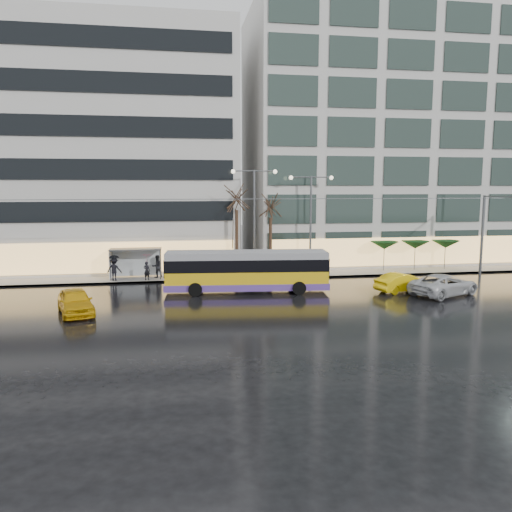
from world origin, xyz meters
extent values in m
plane|color=black|center=(0.00, 0.00, 0.00)|extent=(140.00, 140.00, 0.00)
cube|color=gray|center=(2.00, 14.00, 0.07)|extent=(80.00, 10.00, 0.15)
cube|color=slate|center=(2.00, 9.05, 0.07)|extent=(80.00, 0.10, 0.15)
cube|color=#B6B3AE|center=(-16.00, 19.00, 11.15)|extent=(34.00, 14.00, 22.00)
cube|color=#B6B3AE|center=(19.00, 19.00, 12.65)|extent=(32.00, 14.00, 25.00)
cube|color=gold|center=(0.39, 4.28, 1.03)|extent=(11.91, 3.53, 1.47)
cube|color=#5A3A92|center=(0.39, 4.28, 0.54)|extent=(11.95, 3.57, 0.49)
cube|color=black|center=(0.39, 4.28, 2.10)|extent=(11.93, 3.55, 0.88)
cube|color=gray|center=(0.39, 4.28, 2.79)|extent=(11.91, 3.53, 0.49)
cube|color=black|center=(6.25, 3.73, 1.95)|extent=(0.27, 2.24, 1.27)
cube|color=black|center=(-5.48, 4.83, 1.95)|extent=(0.27, 2.24, 1.27)
cylinder|color=black|center=(4.20, 5.15, 0.49)|extent=(1.01, 0.43, 0.98)
cylinder|color=black|center=(3.97, 2.71, 0.49)|extent=(1.01, 0.43, 0.98)
cylinder|color=black|center=(-3.20, 5.84, 0.49)|extent=(1.01, 0.43, 0.98)
cylinder|color=black|center=(-3.43, 3.41, 0.49)|extent=(1.01, 0.43, 0.98)
cylinder|color=#595B60|center=(-0.50, 5.29, 4.20)|extent=(0.40, 3.63, 2.57)
cylinder|color=#595B60|center=(-0.45, 5.78, 4.20)|extent=(0.40, 3.63, 2.57)
cylinder|color=#595B60|center=(22.00, 8.50, 3.50)|extent=(0.24, 0.24, 7.00)
cube|color=#595B60|center=(22.00, 6.00, 6.90)|extent=(0.10, 5.00, 0.10)
cylinder|color=#595B60|center=(1.00, 5.75, 6.80)|extent=(42.00, 0.04, 0.04)
cylinder|color=#595B60|center=(1.00, 6.25, 6.80)|extent=(42.00, 0.04, 0.04)
cube|color=#595B60|center=(-8.00, 10.50, 2.60)|extent=(4.20, 1.60, 0.12)
cube|color=silver|center=(-8.00, 11.20, 1.35)|extent=(4.00, 0.05, 2.20)
cube|color=white|center=(-10.05, 10.50, 1.35)|extent=(0.10, 1.40, 2.20)
cylinder|color=#595B60|center=(-10.00, 9.80, 1.35)|extent=(0.10, 0.10, 2.40)
cylinder|color=#595B60|center=(-10.00, 11.20, 1.35)|extent=(0.10, 0.10, 2.40)
cylinder|color=#595B60|center=(-6.00, 9.80, 1.35)|extent=(0.10, 0.10, 2.40)
cylinder|color=#595B60|center=(-6.00, 11.20, 1.35)|extent=(0.10, 0.10, 2.40)
cylinder|color=#595B60|center=(2.00, 10.80, 4.65)|extent=(0.18, 0.18, 9.00)
cylinder|color=#595B60|center=(1.10, 10.80, 9.05)|extent=(1.80, 0.10, 0.10)
cylinder|color=#595B60|center=(2.90, 10.80, 9.05)|extent=(1.80, 0.10, 0.10)
sphere|color=#FFF2CC|center=(0.20, 10.80, 9.00)|extent=(0.36, 0.36, 0.36)
sphere|color=#FFF2CC|center=(3.80, 10.80, 9.00)|extent=(0.36, 0.36, 0.36)
cylinder|color=#595B60|center=(7.00, 10.80, 4.40)|extent=(0.18, 0.18, 8.50)
cylinder|color=#595B60|center=(6.10, 10.80, 8.55)|extent=(1.80, 0.10, 0.10)
cylinder|color=#595B60|center=(7.90, 10.80, 8.55)|extent=(1.80, 0.10, 0.10)
sphere|color=#FFF2CC|center=(5.20, 10.80, 8.50)|extent=(0.36, 0.36, 0.36)
sphere|color=#FFF2CC|center=(8.80, 10.80, 8.50)|extent=(0.36, 0.36, 0.36)
cylinder|color=black|center=(0.50, 11.00, 2.95)|extent=(0.28, 0.28, 5.60)
cylinder|color=black|center=(3.50, 11.20, 2.60)|extent=(0.28, 0.28, 4.90)
cylinder|color=#595B60|center=(14.00, 11.00, 1.25)|extent=(0.06, 0.06, 2.20)
cone|color=#103B12|center=(14.00, 11.00, 2.45)|extent=(2.50, 2.50, 0.70)
cylinder|color=#595B60|center=(17.00, 11.00, 1.25)|extent=(0.06, 0.06, 2.20)
cone|color=#103B12|center=(17.00, 11.00, 2.45)|extent=(2.50, 2.50, 0.70)
cylinder|color=#595B60|center=(20.00, 11.00, 1.25)|extent=(0.06, 0.06, 2.20)
cone|color=#103B12|center=(20.00, 11.00, 2.45)|extent=(2.50, 2.50, 0.70)
imported|color=#D29B0B|center=(-10.84, -0.40, 0.78)|extent=(3.13, 4.94, 1.57)
imported|color=yellow|center=(11.79, 2.50, 0.71)|extent=(4.53, 2.59, 1.41)
imported|color=silver|center=(14.19, 0.93, 0.77)|extent=(6.09, 4.58, 1.54)
imported|color=black|center=(-7.09, 9.54, 0.92)|extent=(0.67, 0.57, 1.55)
imported|color=#F2508A|center=(-7.09, 9.54, 1.90)|extent=(1.28, 1.29, 0.88)
imported|color=black|center=(-6.30, 10.68, 1.10)|extent=(1.14, 1.05, 1.89)
imported|color=black|center=(-9.68, 9.80, 1.09)|extent=(1.34, 0.97, 1.88)
imported|color=black|center=(-9.68, 9.80, 1.90)|extent=(0.99, 0.99, 0.72)
camera|label=1|loc=(-4.77, -31.47, 7.68)|focal=35.00mm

